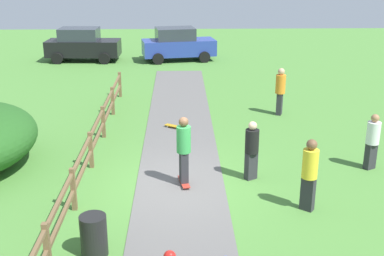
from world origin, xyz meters
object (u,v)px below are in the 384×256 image
at_px(skateboard_loose, 175,126).
at_px(bystander_yellow, 310,171).
at_px(bystander_black, 252,148).
at_px(parked_car_black, 82,45).
at_px(skater_riding, 184,147).
at_px(bystander_orange, 280,89).
at_px(bystander_white, 373,139).
at_px(parked_car_blue, 178,44).
at_px(trash_bin, 94,236).

height_order(skateboard_loose, bystander_yellow, bystander_yellow).
bearing_deg(bystander_black, parked_car_black, 114.71).
xyz_separation_m(skater_riding, bystander_black, (1.87, 0.34, -0.17)).
relative_size(skateboard_loose, parked_car_black, 0.18).
xyz_separation_m(skateboard_loose, parked_car_black, (-5.45, 12.21, 0.87)).
bearing_deg(bystander_orange, skateboard_loose, -158.79).
xyz_separation_m(bystander_black, bystander_white, (3.58, 0.62, -0.01)).
bearing_deg(bystander_black, parked_car_blue, 97.02).
relative_size(skater_riding, bystander_orange, 1.04).
bearing_deg(skateboard_loose, bystander_orange, 21.21).
relative_size(bystander_black, bystander_white, 1.01).
height_order(bystander_orange, bystander_white, bystander_orange).
bearing_deg(parked_car_blue, skater_riding, -89.45).
relative_size(skater_riding, skateboard_loose, 2.46).
xyz_separation_m(skater_riding, bystander_orange, (3.79, 6.21, -0.07)).
bearing_deg(skateboard_loose, parked_car_blue, 89.50).
height_order(bystander_black, parked_car_blue, parked_car_blue).
relative_size(bystander_orange, parked_car_black, 0.43).
xyz_separation_m(skateboard_loose, bystander_orange, (4.06, 1.58, 0.94)).
bearing_deg(trash_bin, bystander_black, 43.93).
height_order(bystander_white, parked_car_black, parked_car_black).
height_order(bystander_white, bystander_yellow, bystander_yellow).
relative_size(bystander_white, parked_car_black, 0.39).
xyz_separation_m(trash_bin, parked_car_blue, (1.74, 20.12, 0.51)).
bearing_deg(bystander_black, bystander_yellow, -57.93).
xyz_separation_m(bystander_black, bystander_yellow, (1.14, -1.81, 0.09)).
relative_size(trash_bin, bystander_black, 0.53).
relative_size(skateboard_loose, bystander_yellow, 0.42).
bearing_deg(skater_riding, bystander_orange, 58.58).
bearing_deg(parked_car_black, parked_car_blue, -0.11).
distance_m(trash_bin, parked_car_blue, 20.20).
bearing_deg(bystander_white, skateboard_loose, 147.26).
xyz_separation_m(trash_bin, parked_car_black, (-3.82, 20.13, 0.51)).
relative_size(bystander_orange, parked_car_blue, 0.42).
distance_m(bystander_black, bystander_yellow, 2.14).
height_order(trash_bin, skater_riding, skater_riding).
bearing_deg(trash_bin, parked_car_blue, 85.06).
xyz_separation_m(bystander_orange, parked_car_blue, (-3.95, 10.62, -0.07)).
bearing_deg(bystander_orange, parked_car_blue, 110.41).
bearing_deg(bystander_yellow, parked_car_black, 115.48).
bearing_deg(bystander_orange, bystander_white, -72.51).
relative_size(trash_bin, bystander_orange, 0.49).
bearing_deg(bystander_white, bystander_orange, 107.49).
bearing_deg(parked_car_blue, trash_bin, -94.94).
bearing_deg(skater_riding, bystander_black, 10.41).
bearing_deg(bystander_yellow, bystander_black, 122.07).
distance_m(skater_riding, parked_car_black, 17.79).
bearing_deg(parked_car_blue, skateboard_loose, -90.50).
bearing_deg(bystander_white, bystander_yellow, -135.13).
distance_m(trash_bin, bystander_orange, 11.09).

